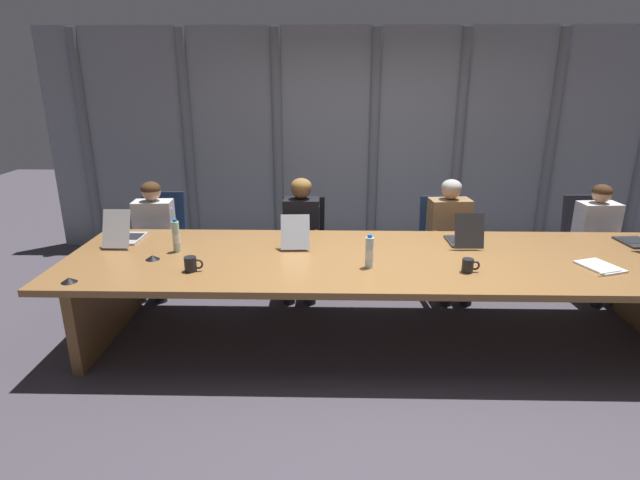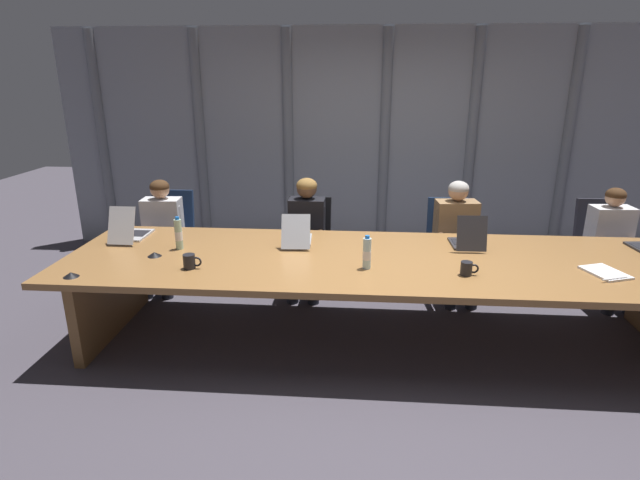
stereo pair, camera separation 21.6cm
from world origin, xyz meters
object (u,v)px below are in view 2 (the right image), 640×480
laptop_left_end (131,232)px  spiral_notepad (606,273)px  water_bottle_secondary (179,234)px  coffee_mug_near (467,268)px  office_chair_left_mid (308,254)px  person_center (457,234)px  person_right_mid (613,240)px  coffee_mug_far (190,261)px  water_bottle_primary (367,253)px  office_chair_center (448,258)px  laptop_center (467,241)px  office_chair_right_mid (599,261)px  conference_mic_right_side (154,254)px  office_chair_left_end (171,249)px  laptop_left_mid (297,237)px  conference_mic_middle (71,275)px  person_left_end (161,229)px  person_left_mid (306,230)px

laptop_left_end → spiral_notepad: (3.77, -0.52, -0.05)m
water_bottle_secondary → coffee_mug_near: (2.25, -0.40, -0.08)m
water_bottle_secondary → office_chair_left_mid: bearing=47.3°
person_center → person_right_mid: person_center is taller
laptop_left_end → coffee_mug_far: size_ratio=3.38×
laptop_left_end → water_bottle_primary: laptop_left_end is taller
office_chair_center → person_center: 0.34m
water_bottle_primary → coffee_mug_near: (0.71, -0.08, -0.07)m
water_bottle_primary → coffee_mug_far: 1.31m
office_chair_left_mid → laptop_left_end: bearing=-57.7°
laptop_center → water_bottle_primary: (-0.84, -0.55, 0.06)m
office_chair_right_mid → spiral_notepad: office_chair_right_mid is taller
laptop_center → spiral_notepad: size_ratio=1.06×
office_chair_center → water_bottle_secondary: size_ratio=3.33×
conference_mic_right_side → spiral_notepad: bearing=-1.7°
office_chair_left_end → office_chair_left_mid: 1.44m
laptop_left_mid → coffee_mug_far: 0.97m
person_center → coffee_mug_far: person_center is taller
person_center → water_bottle_primary: 1.50m
conference_mic_middle → water_bottle_primary: bearing=9.0°
person_left_end → conference_mic_right_side: 1.14m
laptop_left_mid → office_chair_right_mid: size_ratio=0.48×
office_chair_right_mid → conference_mic_right_side: size_ratio=8.47×
laptop_left_end → person_right_mid: size_ratio=0.43×
laptop_left_mid → office_chair_left_end: 1.71m
laptop_left_mid → conference_mic_middle: laptop_left_mid is taller
office_chair_left_mid → water_bottle_secondary: 1.50m
person_left_mid → spiral_notepad: 2.58m
conference_mic_middle → laptop_left_mid: bearing=29.9°
office_chair_center → spiral_notepad: office_chair_center is taller
office_chair_left_mid → person_right_mid: person_right_mid is taller
laptop_center → person_left_mid: person_left_mid is taller
person_center → conference_mic_middle: size_ratio=10.36×
office_chair_left_end → coffee_mug_near: bearing=60.6°
office_chair_right_mid → water_bottle_secondary: size_ratio=3.40×
office_chair_left_mid → water_bottle_primary: size_ratio=3.53×
office_chair_center → coffee_mug_far: (-2.15, -1.46, 0.45)m
water_bottle_primary → person_right_mid: bearing=27.1°
laptop_left_end → conference_mic_right_side: (0.37, -0.42, -0.04)m
person_center → spiral_notepad: person_center is taller
water_bottle_primary → coffee_mug_far: (-1.30, -0.11, -0.06)m
coffee_mug_near → office_chair_left_end: bearing=152.4°
office_chair_left_mid → water_bottle_secondary: bearing=-39.0°
laptop_left_mid → office_chair_center: size_ratio=0.49×
office_chair_right_mid → water_bottle_primary: bearing=-61.4°
person_center → person_right_mid: 1.44m
coffee_mug_far → conference_mic_right_side: coffee_mug_far is taller
conference_mic_middle → person_center: bearing=27.2°
office_chair_right_mid → conference_mic_middle: (-4.42, -1.69, 0.40)m
coffee_mug_near → coffee_mug_far: bearing=-179.2°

